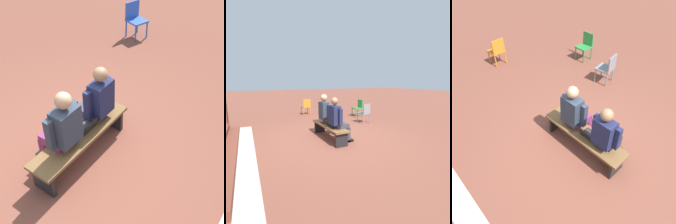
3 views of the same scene
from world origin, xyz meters
The scene contains 9 objects.
ground_plane centered at (0.00, 0.00, 0.00)m, with size 60.00×60.00×0.00m, color brown.
concrete_strip centered at (0.06, 2.36, 0.00)m, with size 5.60×0.40×0.01m, color #B7B2A8.
bench centered at (0.06, 0.02, 0.35)m, with size 1.80×0.44×0.45m.
person_student centered at (-0.40, -0.05, 0.72)m, with size 0.55×0.69×1.35m.
person_adult centered at (0.36, -0.05, 0.74)m, with size 0.57×0.72×1.39m.
laptop centered at (-0.07, 0.03, 0.50)m, with size 0.32×0.29×0.21m.
plastic_chair_far_right centered at (2.61, -2.83, 0.48)m, with size 0.42×0.42×0.84m.
plastic_chair_by_pillar centered at (4.23, -0.57, 0.48)m, with size 0.44×0.44×0.84m.
plastic_chair_near_bench_right centered at (1.24, -2.22, 0.48)m, with size 0.48×0.48×0.84m.
Camera 2 is at (-4.75, 2.26, 1.82)m, focal length 28.00 mm.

